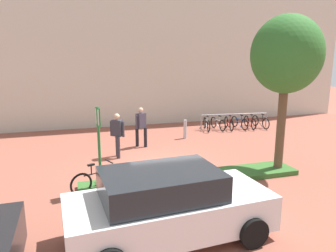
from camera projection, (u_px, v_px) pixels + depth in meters
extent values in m
plane|color=brown|center=(160.00, 166.00, 11.33)|extent=(60.00, 60.00, 0.00)
cube|color=beige|center=(123.00, 35.00, 17.45)|extent=(28.00, 1.20, 10.00)
cube|color=#336028|center=(193.00, 178.00, 9.95)|extent=(7.00, 1.10, 0.16)
cylinder|color=brown|center=(281.00, 129.00, 10.44)|extent=(0.28, 0.28, 3.00)
ellipsoid|color=#2D6628|center=(287.00, 54.00, 9.93)|extent=(2.23, 2.23, 2.46)
cylinder|color=#2D7238|center=(99.00, 151.00, 8.89)|extent=(0.08, 0.08, 2.48)
cube|color=#198C33|center=(98.00, 117.00, 8.69)|extent=(0.10, 0.36, 0.52)
cube|color=white|center=(98.00, 117.00, 8.69)|extent=(0.10, 0.30, 0.44)
torus|color=black|center=(81.00, 184.00, 8.85)|extent=(0.63, 0.31, 0.66)
torus|color=black|center=(113.00, 176.00, 9.49)|extent=(0.63, 0.31, 0.66)
cylinder|color=black|center=(97.00, 173.00, 9.12)|extent=(0.78, 0.36, 0.04)
cylinder|color=black|center=(101.00, 180.00, 9.24)|extent=(0.57, 0.27, 0.44)
cylinder|color=black|center=(91.00, 170.00, 8.98)|extent=(0.04, 0.04, 0.28)
cube|color=black|center=(91.00, 165.00, 8.94)|extent=(0.22, 0.15, 0.05)
cylinder|color=black|center=(109.00, 161.00, 9.31)|extent=(0.20, 0.40, 0.04)
cylinder|color=#99999E|center=(201.00, 123.00, 16.81)|extent=(0.06, 0.06, 0.80)
cylinder|color=#99999E|center=(266.00, 120.00, 17.44)|extent=(0.06, 0.06, 0.80)
cylinder|color=#99999E|center=(235.00, 114.00, 17.04)|extent=(3.68, 0.50, 0.06)
torus|color=black|center=(209.00, 126.00, 16.43)|extent=(0.18, 0.61, 0.61)
torus|color=black|center=(205.00, 122.00, 17.34)|extent=(0.18, 0.61, 0.61)
cylinder|color=silver|center=(207.00, 120.00, 16.84)|extent=(0.19, 0.76, 0.03)
cylinder|color=silver|center=(206.00, 124.00, 16.98)|extent=(0.15, 0.55, 0.40)
cylinder|color=silver|center=(208.00, 119.00, 16.66)|extent=(0.03, 0.03, 0.26)
cube|color=black|center=(208.00, 116.00, 16.63)|extent=(0.11, 0.20, 0.05)
cylinder|color=silver|center=(206.00, 115.00, 17.14)|extent=(0.39, 0.11, 0.04)
torus|color=black|center=(222.00, 126.00, 16.55)|extent=(0.10, 0.61, 0.61)
torus|color=black|center=(214.00, 122.00, 17.40)|extent=(0.10, 0.61, 0.61)
cylinder|color=silver|center=(218.00, 120.00, 16.93)|extent=(0.09, 0.77, 0.03)
cylinder|color=silver|center=(217.00, 124.00, 17.07)|extent=(0.08, 0.56, 0.40)
cylinder|color=silver|center=(220.00, 119.00, 16.75)|extent=(0.03, 0.03, 0.26)
cube|color=black|center=(220.00, 116.00, 16.72)|extent=(0.09, 0.19, 0.05)
cylinder|color=silver|center=(215.00, 115.00, 17.21)|extent=(0.39, 0.07, 0.04)
torus|color=black|center=(232.00, 125.00, 16.62)|extent=(0.16, 0.61, 0.61)
torus|color=black|center=(226.00, 122.00, 17.53)|extent=(0.16, 0.61, 0.61)
cylinder|color=red|center=(229.00, 120.00, 17.03)|extent=(0.16, 0.76, 0.03)
cylinder|color=red|center=(228.00, 124.00, 17.17)|extent=(0.13, 0.55, 0.40)
cylinder|color=red|center=(230.00, 118.00, 16.85)|extent=(0.03, 0.03, 0.26)
cube|color=black|center=(230.00, 116.00, 16.82)|extent=(0.10, 0.19, 0.05)
cylinder|color=red|center=(227.00, 114.00, 17.33)|extent=(0.39, 0.10, 0.04)
torus|color=black|center=(245.00, 125.00, 16.78)|extent=(0.12, 0.61, 0.61)
torus|color=black|center=(235.00, 121.00, 17.63)|extent=(0.12, 0.61, 0.61)
cylinder|color=#194CA5|center=(240.00, 119.00, 17.16)|extent=(0.11, 0.77, 0.03)
cylinder|color=#194CA5|center=(238.00, 123.00, 17.29)|extent=(0.09, 0.56, 0.40)
cylinder|color=#194CA5|center=(242.00, 118.00, 16.99)|extent=(0.03, 0.03, 0.26)
cube|color=black|center=(242.00, 115.00, 16.95)|extent=(0.09, 0.19, 0.05)
cylinder|color=#194CA5|center=(236.00, 114.00, 17.43)|extent=(0.39, 0.08, 0.04)
torus|color=black|center=(254.00, 124.00, 16.89)|extent=(0.13, 0.61, 0.61)
torus|color=black|center=(246.00, 121.00, 17.80)|extent=(0.13, 0.61, 0.61)
cylinder|color=red|center=(250.00, 119.00, 17.30)|extent=(0.13, 0.77, 0.03)
cylinder|color=red|center=(249.00, 123.00, 17.44)|extent=(0.10, 0.56, 0.40)
cylinder|color=red|center=(252.00, 117.00, 17.11)|extent=(0.03, 0.03, 0.26)
cube|color=black|center=(252.00, 115.00, 17.08)|extent=(0.10, 0.19, 0.05)
cylinder|color=red|center=(248.00, 113.00, 17.59)|extent=(0.39, 0.08, 0.04)
torus|color=black|center=(266.00, 124.00, 17.02)|extent=(0.10, 0.61, 0.61)
torus|color=black|center=(255.00, 120.00, 17.88)|extent=(0.10, 0.61, 0.61)
cylinder|color=black|center=(261.00, 118.00, 17.41)|extent=(0.09, 0.77, 0.03)
cylinder|color=black|center=(259.00, 122.00, 17.54)|extent=(0.07, 0.56, 0.40)
cylinder|color=black|center=(263.00, 117.00, 17.23)|extent=(0.03, 0.03, 0.26)
cube|color=black|center=(263.00, 114.00, 17.20)|extent=(0.09, 0.19, 0.05)
cylinder|color=black|center=(257.00, 113.00, 17.68)|extent=(0.39, 0.06, 0.04)
cylinder|color=#ADADB2|center=(185.00, 129.00, 15.07)|extent=(0.16, 0.16, 0.90)
cylinder|color=black|center=(145.00, 137.00, 13.64)|extent=(0.14, 0.14, 0.85)
cylinder|color=black|center=(137.00, 137.00, 13.72)|extent=(0.14, 0.14, 0.85)
cube|color=#383342|center=(141.00, 120.00, 13.52)|extent=(0.47, 0.42, 0.62)
cylinder|color=#383342|center=(145.00, 120.00, 13.72)|extent=(0.09, 0.09, 0.59)
cylinder|color=#383342|center=(137.00, 122.00, 13.33)|extent=(0.09, 0.09, 0.59)
sphere|color=tan|center=(141.00, 110.00, 13.43)|extent=(0.22, 0.22, 0.22)
cylinder|color=#2D2D38|center=(117.00, 145.00, 12.39)|extent=(0.14, 0.14, 0.85)
cylinder|color=#2D2D38|center=(118.00, 148.00, 12.09)|extent=(0.14, 0.14, 0.85)
cube|color=#2D2D38|center=(117.00, 128.00, 12.08)|extent=(0.46, 0.43, 0.62)
cylinder|color=#2D2D38|center=(111.00, 128.00, 12.18)|extent=(0.09, 0.09, 0.59)
cylinder|color=#2D2D38|center=(123.00, 129.00, 12.00)|extent=(0.09, 0.09, 0.59)
sphere|color=tan|center=(117.00, 116.00, 11.99)|extent=(0.22, 0.22, 0.22)
cube|color=silver|center=(170.00, 212.00, 6.70)|extent=(4.41, 2.07, 0.76)
cube|color=#1E2328|center=(161.00, 184.00, 6.49)|extent=(2.50, 1.73, 0.56)
cylinder|color=black|center=(211.00, 197.00, 8.09)|extent=(0.65, 0.26, 0.64)
cylinder|color=black|center=(253.00, 232.00, 6.44)|extent=(0.65, 0.26, 0.64)
cylinder|color=black|center=(95.00, 216.00, 7.08)|extent=(0.65, 0.26, 0.64)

